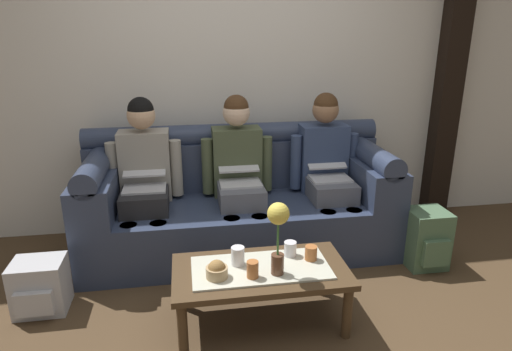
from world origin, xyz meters
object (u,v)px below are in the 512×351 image
(person_right, at_px, (327,165))
(flower_vase, at_px, (278,227))
(cup_far_left, at_px, (253,269))
(backpack_left, at_px, (40,287))
(cup_near_right, at_px, (290,249))
(cup_far_center, at_px, (238,256))
(couch, at_px, (239,204))
(coffee_table, at_px, (261,275))
(person_middle, at_px, (239,169))
(cup_near_left, at_px, (311,253))
(snack_bowl, at_px, (217,270))
(backpack_right, at_px, (426,239))
(person_left, at_px, (145,174))

(person_right, height_order, flower_vase, person_right)
(flower_vase, height_order, cup_far_left, flower_vase)
(flower_vase, height_order, backpack_left, flower_vase)
(cup_near_right, relative_size, backpack_left, 0.27)
(cup_near_right, distance_m, cup_far_center, 0.33)
(couch, xyz_separation_m, coffee_table, (0.00, -1.01, -0.05))
(person_middle, relative_size, cup_near_left, 14.05)
(person_right, height_order, coffee_table, person_right)
(snack_bowl, relative_size, backpack_left, 0.37)
(cup_far_left, bearing_deg, person_middle, 86.70)
(couch, height_order, cup_near_left, couch)
(backpack_right, bearing_deg, cup_far_center, -163.91)
(couch, bearing_deg, cup_far_left, -93.29)
(person_middle, height_order, backpack_left, person_middle)
(flower_vase, bearing_deg, person_right, 60.03)
(person_left, xyz_separation_m, cup_near_left, (1.02, -0.97, -0.24))
(snack_bowl, bearing_deg, backpack_left, 159.16)
(cup_far_left, relative_size, backpack_left, 0.29)
(cup_near_left, bearing_deg, person_right, 67.63)
(person_left, xyz_separation_m, coffee_table, (0.71, -1.01, -0.34))
(cup_far_center, bearing_deg, flower_vase, -33.50)
(couch, bearing_deg, person_middle, -90.00)
(person_right, relative_size, cup_near_right, 13.65)
(coffee_table, relative_size, cup_near_left, 11.80)
(person_middle, distance_m, cup_near_right, 0.95)
(couch, distance_m, cup_far_center, 0.97)
(snack_bowl, relative_size, cup_far_center, 1.11)
(person_middle, relative_size, flower_vase, 2.84)
(person_right, bearing_deg, cup_far_left, -124.95)
(coffee_table, relative_size, flower_vase, 2.38)
(flower_vase, relative_size, cup_far_left, 4.42)
(coffee_table, xyz_separation_m, flower_vase, (0.08, -0.09, 0.34))
(couch, distance_m, cup_near_right, 0.93)
(cup_near_left, relative_size, cup_near_right, 0.97)
(snack_bowl, height_order, backpack_right, snack_bowl)
(cup_near_left, relative_size, cup_far_center, 0.78)
(couch, bearing_deg, snack_bowl, -103.53)
(person_right, relative_size, cup_far_left, 12.53)
(person_middle, height_order, cup_near_right, person_middle)
(person_middle, bearing_deg, flower_vase, -85.77)
(cup_near_left, bearing_deg, backpack_left, 169.71)
(flower_vase, distance_m, cup_near_right, 0.34)
(person_right, relative_size, cup_far_center, 10.98)
(coffee_table, distance_m, cup_near_right, 0.25)
(cup_far_left, xyz_separation_m, backpack_right, (1.39, 0.57, -0.21))
(snack_bowl, relative_size, backpack_right, 0.28)
(flower_vase, bearing_deg, cup_far_center, 146.50)
(flower_vase, relative_size, backpack_left, 1.28)
(person_middle, bearing_deg, couch, 90.00)
(person_middle, bearing_deg, backpack_right, -22.01)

